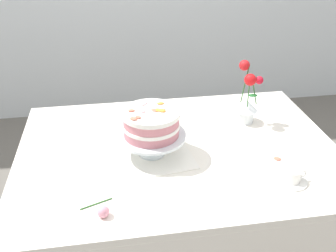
% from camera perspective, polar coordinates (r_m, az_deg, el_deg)
% --- Properties ---
extents(dining_table, '(1.40, 1.00, 0.74)m').
position_cam_1_polar(dining_table, '(1.71, 1.73, -6.37)').
color(dining_table, white).
rests_on(dining_table, ground).
extents(linen_napkin, '(0.36, 0.36, 0.00)m').
position_cam_1_polar(linen_napkin, '(1.64, -2.43, -4.20)').
color(linen_napkin, white).
rests_on(linen_napkin, dining_table).
extents(cake_stand, '(0.29, 0.29, 0.10)m').
position_cam_1_polar(cake_stand, '(1.59, -2.49, -1.76)').
color(cake_stand, silver).
rests_on(cake_stand, linen_napkin).
extents(layer_cake, '(0.24, 0.24, 0.12)m').
position_cam_1_polar(layer_cake, '(1.56, -2.55, 0.51)').
color(layer_cake, '#CC7A84').
rests_on(layer_cake, cake_stand).
extents(flower_vase, '(0.12, 0.11, 0.31)m').
position_cam_1_polar(flower_vase, '(1.87, 11.78, 3.75)').
color(flower_vase, silver).
rests_on(flower_vase, dining_table).
extents(teacup, '(0.12, 0.12, 0.06)m').
position_cam_1_polar(teacup, '(1.54, 18.13, -7.28)').
color(teacup, white).
rests_on(teacup, dining_table).
extents(fallen_rose, '(0.11, 0.11, 0.04)m').
position_cam_1_polar(fallen_rose, '(1.34, -9.75, -12.48)').
color(fallen_rose, '#2D6028').
rests_on(fallen_rose, dining_table).
extents(loose_petal_0, '(0.04, 0.04, 0.01)m').
position_cam_1_polar(loose_petal_0, '(1.67, 16.09, -4.72)').
color(loose_petal_0, '#E56B51').
rests_on(loose_petal_0, dining_table).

